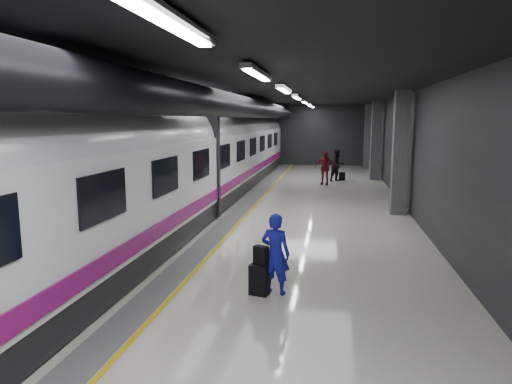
{
  "coord_description": "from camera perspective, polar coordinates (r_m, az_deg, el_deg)",
  "views": [
    {
      "loc": [
        2.14,
        -15.26,
        3.47
      ],
      "look_at": [
        -0.12,
        -1.93,
        1.32
      ],
      "focal_mm": 32.0,
      "sensor_mm": 36.0,
      "label": 1
    }
  ],
  "objects": [
    {
      "name": "suitcase_far",
      "position": [
        26.79,
        10.72,
        1.96
      ],
      "size": [
        0.37,
        0.3,
        0.47
      ],
      "primitive_type": "cube",
      "rotation": [
        0.0,
        0.0,
        -0.31
      ],
      "color": "black",
      "rests_on": "ground"
    },
    {
      "name": "ground",
      "position": [
        15.8,
        1.6,
        -3.65
      ],
      "size": [
        40.0,
        40.0,
        0.0
      ],
      "primitive_type": "plane",
      "color": "beige",
      "rests_on": "ground"
    },
    {
      "name": "traveler_far_b",
      "position": [
        24.83,
        8.58,
        3.02
      ],
      "size": [
        1.13,
        0.63,
        1.81
      ],
      "primitive_type": "imported",
      "rotation": [
        0.0,
        0.0,
        -0.18
      ],
      "color": "maroon",
      "rests_on": "ground"
    },
    {
      "name": "shoulder_bag",
      "position": [
        9.13,
        0.63,
        -7.94
      ],
      "size": [
        0.32,
        0.26,
        0.38
      ],
      "primitive_type": "cube",
      "rotation": [
        0.0,
        0.0,
        -0.44
      ],
      "color": "black",
      "rests_on": "suitcase_main"
    },
    {
      "name": "suitcase_main",
      "position": [
        9.27,
        0.42,
        -10.92
      ],
      "size": [
        0.42,
        0.32,
        0.62
      ],
      "primitive_type": "cube",
      "rotation": [
        0.0,
        0.0,
        -0.24
      ],
      "color": "black",
      "rests_on": "ground"
    },
    {
      "name": "train",
      "position": [
        16.24,
        -9.81,
        3.96
      ],
      "size": [
        3.05,
        38.0,
        4.05
      ],
      "color": "black",
      "rests_on": "ground"
    },
    {
      "name": "platform_hall",
      "position": [
        16.4,
        1.12,
        9.28
      ],
      "size": [
        10.02,
        40.02,
        4.51
      ],
      "color": "black",
      "rests_on": "ground"
    },
    {
      "name": "traveler_main",
      "position": [
        9.19,
        2.45,
        -7.7
      ],
      "size": [
        0.68,
        0.53,
        1.65
      ],
      "primitive_type": "imported",
      "rotation": [
        0.0,
        0.0,
        2.9
      ],
      "color": "#1D1AC3",
      "rests_on": "ground"
    },
    {
      "name": "traveler_far_a",
      "position": [
        26.21,
        10.15,
        3.32
      ],
      "size": [
        1.13,
        1.11,
        1.84
      ],
      "primitive_type": "imported",
      "rotation": [
        0.0,
        0.0,
        0.69
      ],
      "color": "black",
      "rests_on": "ground"
    }
  ]
}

